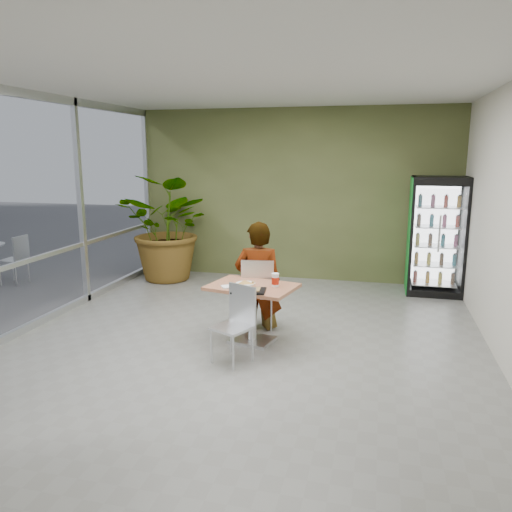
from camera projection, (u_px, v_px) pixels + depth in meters
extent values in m
plane|color=gray|center=(245.00, 343.00, 6.37)|extent=(7.00, 7.00, 0.00)
cube|color=#BE7751|center=(252.00, 287.00, 6.27)|extent=(1.19, 0.95, 0.04)
cylinder|color=silver|center=(252.00, 315.00, 6.34)|extent=(0.11, 0.11, 0.71)
cube|color=silver|center=(252.00, 340.00, 6.41)|extent=(0.60, 0.52, 0.04)
cube|color=silver|center=(259.00, 294.00, 6.90)|extent=(0.49, 0.49, 0.03)
cube|color=silver|center=(257.00, 279.00, 6.65)|extent=(0.44, 0.09, 0.52)
cylinder|color=silver|center=(274.00, 306.00, 7.11)|extent=(0.02, 0.02, 0.47)
cylinder|color=silver|center=(248.00, 305.00, 7.15)|extent=(0.02, 0.02, 0.47)
cylinder|color=silver|center=(271.00, 315.00, 6.75)|extent=(0.02, 0.02, 0.47)
cylinder|color=silver|center=(244.00, 314.00, 6.79)|extent=(0.02, 0.02, 0.47)
cube|color=silver|center=(232.00, 328.00, 5.70)|extent=(0.52, 0.52, 0.03)
cube|color=silver|center=(242.00, 304.00, 5.80)|extent=(0.37, 0.19, 0.47)
cylinder|color=silver|center=(211.00, 346.00, 5.72)|extent=(0.02, 0.02, 0.42)
cylinder|color=silver|center=(233.00, 353.00, 5.51)|extent=(0.02, 0.02, 0.42)
cylinder|color=silver|center=(231.00, 338.00, 5.98)|extent=(0.02, 0.02, 0.42)
cylinder|color=silver|center=(253.00, 344.00, 5.77)|extent=(0.02, 0.02, 0.42)
imported|color=black|center=(258.00, 286.00, 6.83)|extent=(0.71, 0.50, 1.79)
cylinder|color=white|center=(245.00, 284.00, 6.32)|extent=(0.25, 0.25, 0.01)
cylinder|color=white|center=(275.00, 280.00, 6.19)|extent=(0.09, 0.09, 0.16)
cylinder|color=#B91F0B|center=(275.00, 281.00, 6.19)|extent=(0.09, 0.09, 0.09)
cylinder|color=white|center=(275.00, 274.00, 6.17)|extent=(0.09, 0.09, 0.01)
cube|color=white|center=(228.00, 287.00, 6.16)|extent=(0.20, 0.20, 0.02)
cube|color=black|center=(249.00, 291.00, 5.98)|extent=(0.44, 0.34, 0.02)
cube|color=black|center=(437.00, 236.00, 8.43)|extent=(0.90, 0.70, 2.00)
cube|color=green|center=(409.00, 235.00, 8.53)|extent=(0.01, 0.69, 1.96)
cube|color=white|center=(439.00, 238.00, 8.10)|extent=(0.72, 0.01, 1.60)
imported|color=#3D702C|center=(171.00, 228.00, 9.36)|extent=(2.10, 1.91, 2.00)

